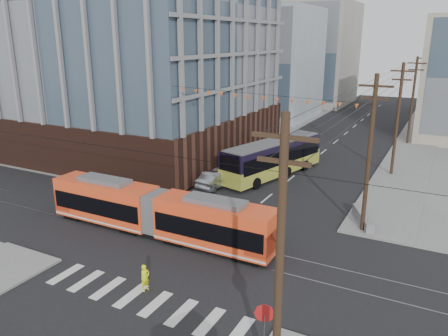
{
  "coord_description": "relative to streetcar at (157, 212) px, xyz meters",
  "views": [
    {
      "loc": [
        12.99,
        -18.66,
        13.17
      ],
      "look_at": [
        -1.14,
        8.32,
        4.07
      ],
      "focal_mm": 35.0,
      "sensor_mm": 36.0,
      "label": 1
    }
  ],
  "objects": [
    {
      "name": "ground",
      "position": [
        4.03,
        -3.88,
        -1.66
      ],
      "size": [
        160.0,
        160.0,
        0.0
      ],
      "primitive_type": "plane",
      "color": "slate"
    },
    {
      "name": "office_building",
      "position": [
        -17.97,
        19.12,
        12.64
      ],
      "size": [
        30.0,
        25.0,
        28.6
      ],
      "primitive_type": "cube",
      "color": "#381E16",
      "rests_on": "ground"
    },
    {
      "name": "bg_bldg_nw_near",
      "position": [
        -12.97,
        48.12,
        7.34
      ],
      "size": [
        18.0,
        16.0,
        18.0
      ],
      "primitive_type": "cube",
      "color": "#8C99A5",
      "rests_on": "ground"
    },
    {
      "name": "bg_bldg_nw_far",
      "position": [
        -9.97,
        68.12,
        8.34
      ],
      "size": [
        16.0,
        18.0,
        20.0
      ],
      "primitive_type": "cube",
      "color": "gray",
      "rests_on": "ground"
    },
    {
      "name": "utility_pole_near",
      "position": [
        12.53,
        -9.88,
        3.84
      ],
      "size": [
        0.3,
        0.3,
        11.0
      ],
      "primitive_type": "cylinder",
      "color": "black",
      "rests_on": "ground"
    },
    {
      "name": "utility_pole_far",
      "position": [
        12.53,
        52.12,
        3.84
      ],
      "size": [
        0.3,
        0.3,
        11.0
      ],
      "primitive_type": "cylinder",
      "color": "black",
      "rests_on": "ground"
    },
    {
      "name": "streetcar",
      "position": [
        0.0,
        0.0,
        0.0
      ],
      "size": [
        17.21,
        2.43,
        3.32
      ],
      "primitive_type": null,
      "rotation": [
        0.0,
        0.0,
        -0.0
      ],
      "color": "#F4491E",
      "rests_on": "ground"
    },
    {
      "name": "city_bus",
      "position": [
        2.08,
        16.42,
        0.16
      ],
      "size": [
        6.07,
        13.11,
        3.64
      ],
      "primitive_type": null,
      "rotation": [
        0.0,
        0.0,
        -0.27
      ],
      "color": "black",
      "rests_on": "ground"
    },
    {
      "name": "parked_car_silver",
      "position": [
        -1.31,
        10.83,
        -0.9
      ],
      "size": [
        1.92,
        4.68,
        1.51
      ],
      "primitive_type": "imported",
      "rotation": [
        0.0,
        0.0,
        3.07
      ],
      "color": "gray",
      "rests_on": "ground"
    },
    {
      "name": "parked_car_white",
      "position": [
        -1.3,
        12.66,
        -0.93
      ],
      "size": [
        2.63,
        5.23,
        1.46
      ],
      "primitive_type": "imported",
      "rotation": [
        0.0,
        0.0,
        3.02
      ],
      "color": "#BCACAF",
      "rests_on": "ground"
    },
    {
      "name": "parked_car_grey",
      "position": [
        -2.06,
        20.88,
        -1.05
      ],
      "size": [
        2.9,
        4.73,
        1.23
      ],
      "primitive_type": "imported",
      "rotation": [
        0.0,
        0.0,
        3.35
      ],
      "color": "slate",
      "rests_on": "ground"
    },
    {
      "name": "pedestrian",
      "position": [
        3.57,
        -6.06,
        -0.9
      ],
      "size": [
        0.49,
        0.62,
        1.52
      ],
      "primitive_type": "imported",
      "rotation": [
        0.0,
        0.0,
        1.32
      ],
      "color": "#F0F714",
      "rests_on": "ground"
    },
    {
      "name": "jersey_barrier",
      "position": [
        12.33,
        8.51,
        -1.25
      ],
      "size": [
        2.56,
        4.1,
        0.82
      ],
      "primitive_type": "cube",
      "rotation": [
        0.0,
        0.0,
        0.43
      ],
      "color": "slate",
      "rests_on": "ground"
    }
  ]
}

